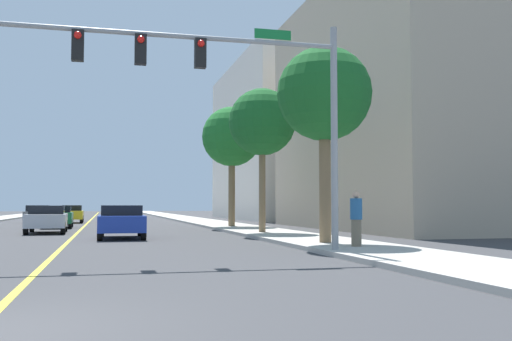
{
  "coord_description": "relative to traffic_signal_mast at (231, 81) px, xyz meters",
  "views": [
    {
      "loc": [
        1.45,
        -7.35,
        1.46
      ],
      "look_at": [
        8.15,
        19.07,
        3.06
      ],
      "focal_mm": 41.4,
      "sensor_mm": 36.0,
      "label": 1
    }
  ],
  "objects": [
    {
      "name": "ground",
      "position": [
        -4.85,
        33.05,
        -5.0
      ],
      "size": [
        192.0,
        192.0,
        0.0
      ],
      "primitive_type": "plane",
      "color": "#38383A"
    },
    {
      "name": "pedestrian",
      "position": [
        4.29,
        1.07,
        -3.97
      ],
      "size": [
        0.38,
        0.38,
        1.75
      ],
      "rotation": [
        0.0,
        0.0,
        5.8
      ],
      "color": "#726651",
      "rests_on": "sidewalk_right"
    },
    {
      "name": "palm_near",
      "position": [
        4.05,
        3.19,
        0.35
      ],
      "size": [
        3.37,
        3.37,
        6.94
      ],
      "color": "brown",
      "rests_on": "sidewalk_right"
    },
    {
      "name": "car_silver",
      "position": [
        -6.38,
        16.19,
        -4.25
      ],
      "size": [
        2.09,
        4.65,
        1.43
      ],
      "rotation": [
        0.0,
        0.0,
        0.03
      ],
      "color": "#BCBCC1",
      "rests_on": "ground"
    },
    {
      "name": "palm_mid",
      "position": [
        3.98,
        11.52,
        0.49
      ],
      "size": [
        3.3,
        3.3,
        7.04
      ],
      "color": "brown",
      "rests_on": "sidewalk_right"
    },
    {
      "name": "palm_far",
      "position": [
        4.21,
        19.85,
        0.71
      ],
      "size": [
        3.76,
        3.76,
        7.5
      ],
      "color": "brown",
      "rests_on": "sidewalk_right"
    },
    {
      "name": "building_right_far",
      "position": [
        18.1,
        42.71,
        3.04
      ],
      "size": [
        17.94,
        23.87,
        16.07
      ],
      "primitive_type": "cube",
      "color": "silver",
      "rests_on": "ground"
    },
    {
      "name": "car_gray",
      "position": [
        -8.82,
        35.13,
        -4.26
      ],
      "size": [
        2.06,
        4.37,
        1.43
      ],
      "rotation": [
        0.0,
        0.0,
        0.02
      ],
      "color": "slate",
      "rests_on": "ground"
    },
    {
      "name": "car_yellow",
      "position": [
        -6.09,
        34.16,
        -4.24
      ],
      "size": [
        1.81,
        4.3,
        1.44
      ],
      "rotation": [
        0.0,
        0.0,
        0.01
      ],
      "color": "gold",
      "rests_on": "ground"
    },
    {
      "name": "lane_marking_center",
      "position": [
        -4.85,
        33.05,
        -4.99
      ],
      "size": [
        0.16,
        144.0,
        0.01
      ],
      "primitive_type": "cube",
      "color": "yellow",
      "rests_on": "ground"
    },
    {
      "name": "building_right_near",
      "position": [
        15.91,
        16.58,
        2.44
      ],
      "size": [
        13.55,
        20.87,
        14.88
      ],
      "primitive_type": "cube",
      "color": "tan",
      "rests_on": "ground"
    },
    {
      "name": "car_blue",
      "position": [
        -2.74,
        10.27,
        -4.24
      ],
      "size": [
        2.02,
        4.43,
        1.44
      ],
      "rotation": [
        0.0,
        0.0,
        -0.01
      ],
      "color": "#1E389E",
      "rests_on": "ground"
    },
    {
      "name": "car_green",
      "position": [
        -6.36,
        23.11,
        -4.25
      ],
      "size": [
        1.9,
        4.38,
        1.4
      ],
      "rotation": [
        0.0,
        0.0,
        0.03
      ],
      "color": "#196638",
      "rests_on": "ground"
    },
    {
      "name": "traffic_signal_mast",
      "position": [
        0.0,
        0.0,
        0.0
      ],
      "size": [
        9.58,
        0.36,
        6.63
      ],
      "color": "gray",
      "rests_on": "sidewalk_right"
    },
    {
      "name": "sidewalk_right",
      "position": [
        4.44,
        33.05,
        -4.92
      ],
      "size": [
        3.39,
        168.0,
        0.15
      ],
      "primitive_type": "cube",
      "color": "#B2ADA3",
      "rests_on": "ground"
    }
  ]
}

